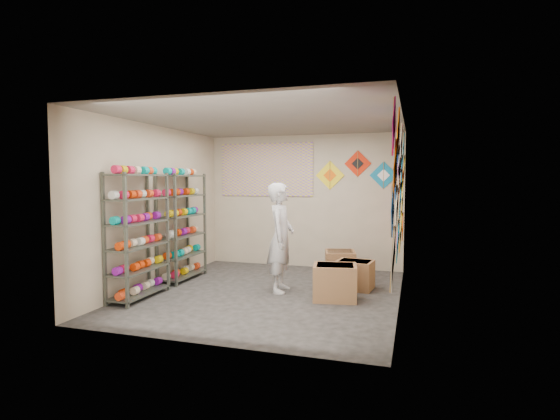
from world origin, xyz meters
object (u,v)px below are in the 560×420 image
(shelf_rack_back, at_px, (182,227))
(carton_c, at_px, (340,265))
(shopkeeper, at_px, (281,238))
(shelf_rack_front, at_px, (138,236))
(carton_b, at_px, (355,275))
(carton_a, at_px, (335,282))

(shelf_rack_back, xyz_separation_m, carton_c, (2.70, 0.88, -0.70))
(shopkeeper, bearing_deg, shelf_rack_front, 112.81)
(shelf_rack_front, xyz_separation_m, shopkeeper, (1.94, 1.01, -0.08))
(shelf_rack_front, bearing_deg, carton_c, 38.87)
(shelf_rack_front, xyz_separation_m, shelf_rack_back, (0.00, 1.30, 0.00))
(shopkeeper, bearing_deg, carton_b, -70.31)
(carton_b, xyz_separation_m, carton_c, (-0.35, 0.66, 0.02))
(carton_b, bearing_deg, shelf_rack_back, -168.87)
(carton_a, distance_m, carton_c, 1.40)
(shelf_rack_back, relative_size, carton_c, 3.28)
(shelf_rack_back, distance_m, shopkeeper, 1.96)
(carton_c, bearing_deg, shopkeeper, -135.90)
(carton_a, bearing_deg, shopkeeper, 156.67)
(shelf_rack_front, height_order, shelf_rack_back, same)
(carton_b, relative_size, carton_c, 0.98)
(carton_c, bearing_deg, carton_b, -74.70)
(carton_b, distance_m, carton_c, 0.75)
(shopkeeper, xyz_separation_m, carton_c, (0.76, 1.17, -0.62))
(shelf_rack_back, bearing_deg, carton_a, -10.27)
(shelf_rack_front, height_order, carton_a, shelf_rack_front)
(shelf_rack_front, bearing_deg, shelf_rack_back, 90.00)
(carton_a, bearing_deg, carton_c, 86.77)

